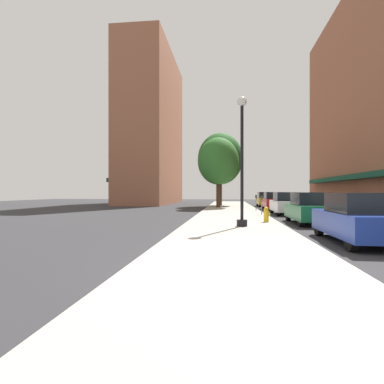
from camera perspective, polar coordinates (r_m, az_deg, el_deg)
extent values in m
plane|color=#2D2D30|center=(25.31, 16.24, -3.78)|extent=(90.00, 90.00, 0.00)
cube|color=#A8A399|center=(25.95, 7.10, -3.55)|extent=(4.80, 50.00, 0.12)
cube|color=#144C38|center=(31.28, 28.93, 2.63)|extent=(0.90, 34.00, 0.50)
cube|color=#9E6047|center=(46.06, -7.22, 11.20)|extent=(6.00, 18.00, 21.19)
cube|color=#144C38|center=(46.12, -11.26, 1.81)|extent=(0.90, 15.30, 0.50)
cylinder|color=black|center=(14.48, 9.07, -5.60)|extent=(0.48, 0.48, 0.30)
cylinder|color=black|center=(14.47, 9.08, 5.31)|extent=(0.14, 0.14, 5.20)
sphere|color=silver|center=(14.98, 9.08, 15.95)|extent=(0.44, 0.44, 0.44)
cylinder|color=gold|center=(16.79, 13.34, -4.27)|extent=(0.26, 0.26, 0.62)
sphere|color=gold|center=(16.77, 13.34, -3.04)|extent=(0.24, 0.24, 0.24)
cylinder|color=gold|center=(16.80, 13.82, -3.96)|extent=(0.12, 0.10, 0.10)
cylinder|color=slate|center=(26.27, 11.58, -2.23)|extent=(0.06, 0.06, 1.05)
cube|color=#33383D|center=(26.26, 11.58, -0.80)|extent=(0.14, 0.09, 0.26)
cylinder|color=slate|center=(21.97, 12.57, -2.68)|extent=(0.06, 0.06, 1.05)
cube|color=#33383D|center=(21.95, 12.57, -0.98)|extent=(0.14, 0.09, 0.26)
cylinder|color=#422D1E|center=(36.54, 5.16, 0.29)|extent=(0.40, 0.40, 3.45)
ellipsoid|color=#235B23|center=(36.73, 5.16, 6.03)|extent=(5.20, 5.20, 5.98)
cylinder|color=#422D1E|center=(31.80, 4.79, 0.03)|extent=(0.40, 0.40, 3.12)
ellipsoid|color=#2D6B28|center=(31.95, 4.79, 5.63)|extent=(4.15, 4.15, 4.77)
cylinder|color=black|center=(13.04, 22.08, -6.00)|extent=(0.22, 0.64, 0.64)
cylinder|color=black|center=(13.54, 28.48, -5.78)|extent=(0.22, 0.64, 0.64)
cylinder|color=black|center=(10.02, 27.03, -7.85)|extent=(0.22, 0.64, 0.64)
cube|color=#1E389E|center=(11.75, 27.87, -5.11)|extent=(1.80, 4.30, 0.76)
cube|color=black|center=(11.56, 28.14, -1.72)|extent=(1.56, 2.20, 0.64)
cylinder|color=black|center=(19.03, 17.09, -4.09)|extent=(0.22, 0.64, 0.64)
cylinder|color=black|center=(19.38, 21.64, -4.02)|extent=(0.22, 0.64, 0.64)
cylinder|color=black|center=(15.91, 19.20, -4.91)|extent=(0.22, 0.64, 0.64)
cylinder|color=black|center=(16.32, 24.57, -4.78)|extent=(0.22, 0.64, 0.64)
cube|color=#196638|center=(17.62, 20.54, -3.38)|extent=(1.80, 4.30, 0.76)
cube|color=black|center=(17.44, 20.66, -1.12)|extent=(1.56, 2.20, 0.64)
cylinder|color=black|center=(25.71, 14.32, -3.01)|extent=(0.22, 0.64, 0.64)
cylinder|color=black|center=(25.97, 17.73, -2.98)|extent=(0.22, 0.64, 0.64)
cylinder|color=black|center=(22.55, 15.42, -3.44)|extent=(0.22, 0.64, 0.64)
cylinder|color=black|center=(22.85, 19.29, -3.40)|extent=(0.22, 0.64, 0.64)
cube|color=silver|center=(24.24, 16.66, -2.44)|extent=(1.80, 4.30, 0.76)
cube|color=black|center=(24.07, 16.72, -0.79)|extent=(1.56, 2.20, 0.64)
cylinder|color=black|center=(31.97, 12.79, -2.41)|extent=(0.22, 0.64, 0.64)
cylinder|color=black|center=(32.18, 15.55, -2.39)|extent=(0.22, 0.64, 0.64)
cylinder|color=black|center=(28.79, 13.48, -2.68)|extent=(0.22, 0.64, 0.64)
cylinder|color=black|center=(29.02, 16.54, -2.66)|extent=(0.22, 0.64, 0.64)
cube|color=red|center=(30.47, 14.57, -1.93)|extent=(1.80, 4.30, 0.76)
cube|color=black|center=(30.30, 14.61, -0.61)|extent=(1.56, 2.20, 0.64)
cylinder|color=black|center=(38.46, 11.73, -1.99)|extent=(0.22, 0.64, 0.64)
cylinder|color=black|center=(38.63, 14.03, -1.98)|extent=(0.22, 0.64, 0.64)
cylinder|color=black|center=(35.27, 12.20, -2.17)|extent=(0.22, 0.64, 0.64)
cylinder|color=black|center=(35.46, 14.71, -2.16)|extent=(0.22, 0.64, 0.64)
cube|color=gold|center=(36.94, 13.16, -1.58)|extent=(1.80, 4.30, 0.76)
cube|color=black|center=(36.77, 13.18, -0.49)|extent=(1.56, 2.20, 0.64)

